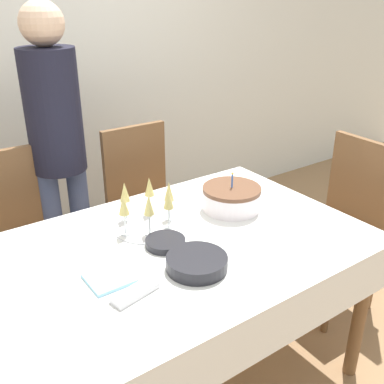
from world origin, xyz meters
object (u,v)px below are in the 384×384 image
Objects in this scene: dining_chair_far_right at (145,201)px; champagne_tray at (149,208)px; dining_chair_far_left at (25,235)px; person_standing at (56,135)px; plate_stack_main at (196,263)px; birthday_cake at (231,198)px; dining_chair_right_end at (343,219)px; plate_stack_dessert at (165,242)px.

dining_chair_far_right reaches higher than champagne_tray.
dining_chair_far_left is 0.54m from person_standing.
plate_stack_main is (0.35, -1.01, 0.24)m from dining_chair_far_left.
birthday_cake is at bearing -58.02° from person_standing.
dining_chair_far_left is 0.79m from champagne_tray.
birthday_cake is (-0.71, 0.12, 0.27)m from dining_chair_right_end.
champagne_tray is at bearing -117.82° from dining_chair_far_right.
plate_stack_dessert is 0.10× the size of person_standing.
person_standing is at bearing 94.47° from plate_stack_main.
dining_chair_far_left is 1.00× the size of dining_chair_right_end.
dining_chair_right_end is 0.58× the size of person_standing.
dining_chair_far_right reaches higher than birthday_cake.
dining_chair_far_right is 1.10m from plate_stack_main.
champagne_tray is (-0.33, -0.62, 0.30)m from dining_chair_far_right.
plate_stack_dessert is at bearing -114.17° from dining_chair_far_right.
champagne_tray is (0.38, -0.62, 0.30)m from dining_chair_far_left.
plate_stack_main is 0.14× the size of person_standing.
dining_chair_far_right is at bearing 132.96° from dining_chair_right_end.
dining_chair_far_right is 4.23× the size of plate_stack_main.
dining_chair_right_end is (1.47, -0.82, 0.00)m from dining_chair_far_left.
dining_chair_right_end is 4.23× the size of plate_stack_main.
plate_stack_main is 1.14m from person_standing.
dining_chair_far_left is 4.23× the size of plate_stack_main.
dining_chair_far_right is at bearing 62.18° from champagne_tray.
person_standing is (-1.21, 0.93, 0.46)m from dining_chair_right_end.
dining_chair_far_left is 1.07m from birthday_cake.
plate_stack_dessert is (0.34, -0.80, 0.23)m from dining_chair_far_left.
dining_chair_far_left is 0.58× the size of person_standing.
dining_chair_right_end is 1.59m from person_standing.
champagne_tray is at bearing 79.79° from plate_stack_dessert.
dining_chair_far_left and dining_chair_right_end have the same top height.
plate_stack_main reaches higher than plate_stack_dessert.
plate_stack_dessert is at bearing -166.56° from birthday_cake.
dining_chair_far_left is at bearing 150.79° from dining_chair_right_end.
champagne_tray is 1.49× the size of plate_stack_main.
person_standing is (-0.45, 0.10, 0.46)m from dining_chair_far_right.
person_standing reaches higher than birthday_cake.
plate_stack_main is 0.20m from plate_stack_dessert.
plate_stack_main is at bearing -89.21° from plate_stack_dessert.
dining_chair_far_left reaches higher than birthday_cake.
champagne_tray reaches higher than plate_stack_main.
plate_stack_main is (-1.12, -0.18, 0.24)m from dining_chair_right_end.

